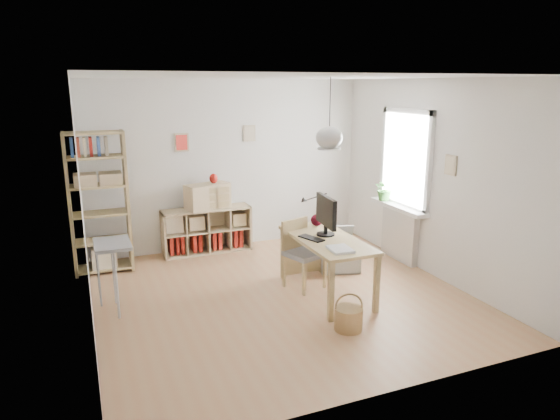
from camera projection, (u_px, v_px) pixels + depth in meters
name	position (u px, v px, depth m)	size (l,w,h in m)	color
ground	(282.00, 296.00, 6.35)	(4.50, 4.50, 0.00)	#A87C54
room_shell	(329.00, 138.00, 5.93)	(4.50, 4.50, 4.50)	white
window_unit	(406.00, 159.00, 7.32)	(0.07, 1.16, 1.46)	white
radiator	(400.00, 234.00, 7.59)	(0.10, 0.80, 0.80)	silver
windowsill	(398.00, 207.00, 7.47)	(0.22, 1.20, 0.06)	white
desk	(327.00, 245.00, 6.26)	(0.70, 1.50, 0.75)	tan
cube_shelf	(205.00, 233.00, 7.98)	(1.40, 0.38, 0.72)	tan
tall_bookshelf	(98.00, 197.00, 6.96)	(0.80, 0.38, 2.00)	tan
side_table	(107.00, 258.00, 5.76)	(0.40, 0.55, 0.85)	gray
chair	(302.00, 249.00, 6.55)	(0.56, 0.56, 0.90)	gray
wicker_basket	(348.00, 318.00, 5.45)	(0.31, 0.31, 0.43)	#A37749
storage_chest	(338.00, 256.00, 7.24)	(0.70, 0.76, 0.59)	silver
monitor	(326.00, 214.00, 6.29)	(0.23, 0.58, 0.51)	black
keyboard	(311.00, 238.00, 6.20)	(0.13, 0.35, 0.02)	black
task_lamp	(313.00, 206.00, 6.72)	(0.39, 0.14, 0.41)	black
yarn_ball	(317.00, 220.00, 6.76)	(0.16, 0.16, 0.16)	#430918
paper_tray	(340.00, 249.00, 5.77)	(0.24, 0.30, 0.03)	white
drawer_chest	(208.00, 196.00, 7.81)	(0.68, 0.31, 0.39)	tan
red_vase	(214.00, 179.00, 7.78)	(0.13, 0.13, 0.16)	#AD140E
potted_plant	(385.00, 189.00, 7.72)	(0.33, 0.28, 0.36)	#2C6224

